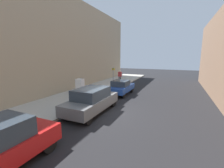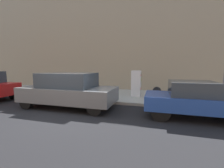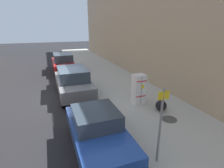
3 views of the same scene
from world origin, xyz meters
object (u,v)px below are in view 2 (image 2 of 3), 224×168
(parked_hatchback_blue, at_px, (195,99))
(discarded_refrigerator, at_px, (136,83))
(trash_bag, at_px, (157,91))
(street_sign_post, at_px, (224,77))
(parked_suv_gray, at_px, (68,90))

(parked_hatchback_blue, bearing_deg, discarded_refrigerator, -139.24)
(trash_bag, bearing_deg, parked_hatchback_blue, 20.75)
(street_sign_post, xyz_separation_m, parked_hatchback_blue, (1.54, -1.49, -0.79))
(discarded_refrigerator, relative_size, street_sign_post, 0.66)
(trash_bag, relative_size, parked_suv_gray, 0.12)
(discarded_refrigerator, distance_m, parked_suv_gray, 4.33)
(discarded_refrigerator, relative_size, parked_suv_gray, 0.35)
(discarded_refrigerator, xyz_separation_m, parked_hatchback_blue, (3.14, 2.71, -0.22))
(discarded_refrigerator, height_order, parked_suv_gray, discarded_refrigerator)
(street_sign_post, relative_size, trash_bag, 4.40)
(trash_bag, xyz_separation_m, parked_suv_gray, (3.75, -4.26, 0.45))
(discarded_refrigerator, height_order, parked_hatchback_blue, discarded_refrigerator)
(trash_bag, bearing_deg, parked_suv_gray, -48.62)
(discarded_refrigerator, relative_size, trash_bag, 2.91)
(street_sign_post, height_order, parked_suv_gray, street_sign_post)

